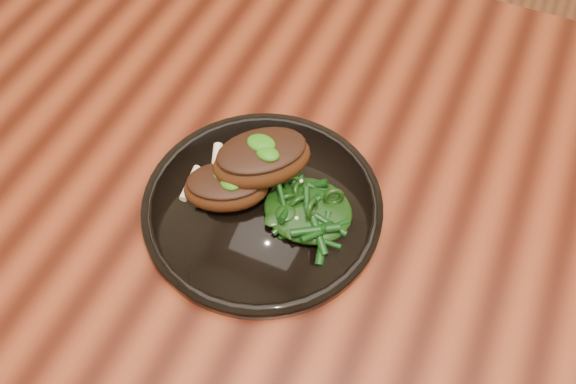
{
  "coord_description": "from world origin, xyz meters",
  "views": [
    {
      "loc": [
        -0.08,
        -0.44,
        1.36
      ],
      "look_at": [
        -0.24,
        -0.06,
        0.78
      ],
      "focal_mm": 40.0,
      "sensor_mm": 36.0,
      "label": 1
    }
  ],
  "objects_px": {
    "desk": "(492,272)",
    "plate": "(263,206)",
    "lamb_chop_front": "(226,187)",
    "greens_heap": "(308,207)"
  },
  "relations": [
    {
      "from": "desk",
      "to": "lamb_chop_front",
      "type": "xyz_separation_m",
      "value": [
        -0.31,
        -0.09,
        0.12
      ]
    },
    {
      "from": "lamb_chop_front",
      "to": "plate",
      "type": "bearing_deg",
      "value": 13.93
    },
    {
      "from": "desk",
      "to": "lamb_chop_front",
      "type": "relative_size",
      "value": 14.38
    },
    {
      "from": "plate",
      "to": "lamb_chop_front",
      "type": "height_order",
      "value": "lamb_chop_front"
    },
    {
      "from": "desk",
      "to": "lamb_chop_front",
      "type": "bearing_deg",
      "value": -163.6
    },
    {
      "from": "plate",
      "to": "lamb_chop_front",
      "type": "bearing_deg",
      "value": -166.07
    },
    {
      "from": "desk",
      "to": "plate",
      "type": "distance_m",
      "value": 0.29
    },
    {
      "from": "desk",
      "to": "plate",
      "type": "bearing_deg",
      "value": -163.24
    },
    {
      "from": "plate",
      "to": "greens_heap",
      "type": "distance_m",
      "value": 0.06
    },
    {
      "from": "plate",
      "to": "greens_heap",
      "type": "height_order",
      "value": "greens_heap"
    }
  ]
}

